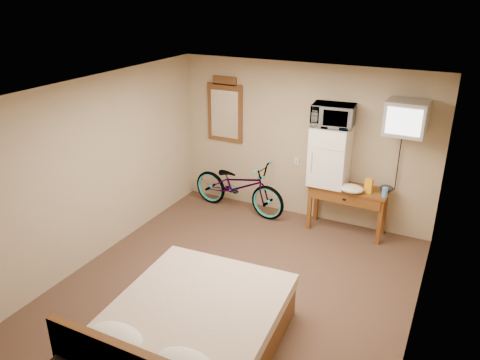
{
  "coord_description": "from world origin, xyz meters",
  "views": [
    {
      "loc": [
        2.26,
        -4.47,
        3.55
      ],
      "look_at": [
        -0.24,
        0.56,
        1.21
      ],
      "focal_mm": 35.0,
      "sensor_mm": 36.0,
      "label": 1
    }
  ],
  "objects_px": {
    "wall_mirror": "(225,111)",
    "bicycle": "(238,186)",
    "desk": "(347,196)",
    "microwave": "(333,115)",
    "blue_cup": "(385,192)",
    "bed": "(186,336)",
    "crt_television": "(406,118)",
    "mini_fridge": "(330,155)"
  },
  "relations": [
    {
      "from": "microwave",
      "to": "blue_cup",
      "type": "relative_size",
      "value": 4.27
    },
    {
      "from": "blue_cup",
      "to": "microwave",
      "type": "bearing_deg",
      "value": 171.62
    },
    {
      "from": "desk",
      "to": "blue_cup",
      "type": "bearing_deg",
      "value": -8.75
    },
    {
      "from": "desk",
      "to": "bicycle",
      "type": "relative_size",
      "value": 0.68
    },
    {
      "from": "desk",
      "to": "wall_mirror",
      "type": "distance_m",
      "value": 2.46
    },
    {
      "from": "blue_cup",
      "to": "bicycle",
      "type": "xyz_separation_m",
      "value": [
        -2.36,
        0.03,
        -0.36
      ]
    },
    {
      "from": "microwave",
      "to": "crt_television",
      "type": "bearing_deg",
      "value": -7.53
    },
    {
      "from": "crt_television",
      "to": "blue_cup",
      "type": "bearing_deg",
      "value": -144.42
    },
    {
      "from": "microwave",
      "to": "wall_mirror",
      "type": "xyz_separation_m",
      "value": [
        -1.9,
        0.22,
        -0.19
      ]
    },
    {
      "from": "microwave",
      "to": "desk",
      "type": "bearing_deg",
      "value": -13.67
    },
    {
      "from": "blue_cup",
      "to": "wall_mirror",
      "type": "bearing_deg",
      "value": 172.77
    },
    {
      "from": "mini_fridge",
      "to": "wall_mirror",
      "type": "bearing_deg",
      "value": 173.29
    },
    {
      "from": "mini_fridge",
      "to": "bicycle",
      "type": "height_order",
      "value": "mini_fridge"
    },
    {
      "from": "blue_cup",
      "to": "crt_television",
      "type": "distance_m",
      "value": 1.1
    },
    {
      "from": "mini_fridge",
      "to": "bicycle",
      "type": "relative_size",
      "value": 0.52
    },
    {
      "from": "desk",
      "to": "microwave",
      "type": "bearing_deg",
      "value": 172.23
    },
    {
      "from": "desk",
      "to": "crt_television",
      "type": "relative_size",
      "value": 1.93
    },
    {
      "from": "crt_television",
      "to": "bicycle",
      "type": "bearing_deg",
      "value": -178.37
    },
    {
      "from": "blue_cup",
      "to": "bed",
      "type": "distance_m",
      "value": 3.57
    },
    {
      "from": "microwave",
      "to": "crt_television",
      "type": "xyz_separation_m",
      "value": [
        1.01,
        -0.03,
        0.09
      ]
    },
    {
      "from": "microwave",
      "to": "bed",
      "type": "xyz_separation_m",
      "value": [
        -0.41,
        -3.42,
        -1.52
      ]
    },
    {
      "from": "bicycle",
      "to": "blue_cup",
      "type": "bearing_deg",
      "value": -84.54
    },
    {
      "from": "microwave",
      "to": "bicycle",
      "type": "height_order",
      "value": "microwave"
    },
    {
      "from": "blue_cup",
      "to": "wall_mirror",
      "type": "distance_m",
      "value": 2.91
    },
    {
      "from": "microwave",
      "to": "blue_cup",
      "type": "height_order",
      "value": "microwave"
    },
    {
      "from": "bicycle",
      "to": "wall_mirror",
      "type": "bearing_deg",
      "value": 58.12
    },
    {
      "from": "microwave",
      "to": "crt_television",
      "type": "relative_size",
      "value": 0.98
    },
    {
      "from": "blue_cup",
      "to": "wall_mirror",
      "type": "xyz_separation_m",
      "value": [
        -2.77,
        0.35,
        0.8
      ]
    },
    {
      "from": "desk",
      "to": "bed",
      "type": "bearing_deg",
      "value": -102.33
    },
    {
      "from": "crt_television",
      "to": "bed",
      "type": "bearing_deg",
      "value": -112.77
    },
    {
      "from": "microwave",
      "to": "bicycle",
      "type": "xyz_separation_m",
      "value": [
        -1.49,
        -0.1,
        -1.36
      ]
    },
    {
      "from": "mini_fridge",
      "to": "blue_cup",
      "type": "distance_m",
      "value": 0.96
    },
    {
      "from": "wall_mirror",
      "to": "bicycle",
      "type": "distance_m",
      "value": 1.28
    },
    {
      "from": "mini_fridge",
      "to": "desk",
      "type": "bearing_deg",
      "value": -7.74
    },
    {
      "from": "crt_television",
      "to": "bed",
      "type": "relative_size",
      "value": 0.27
    },
    {
      "from": "microwave",
      "to": "bicycle",
      "type": "relative_size",
      "value": 0.35
    },
    {
      "from": "desk",
      "to": "crt_television",
      "type": "xyz_separation_m",
      "value": [
        0.69,
        0.02,
        1.29
      ]
    },
    {
      "from": "desk",
      "to": "bicycle",
      "type": "distance_m",
      "value": 1.82
    },
    {
      "from": "desk",
      "to": "bed",
      "type": "height_order",
      "value": "bed"
    },
    {
      "from": "mini_fridge",
      "to": "microwave",
      "type": "relative_size",
      "value": 1.49
    },
    {
      "from": "microwave",
      "to": "blue_cup",
      "type": "distance_m",
      "value": 1.33
    },
    {
      "from": "bed",
      "to": "mini_fridge",
      "type": "bearing_deg",
      "value": 83.13
    }
  ]
}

